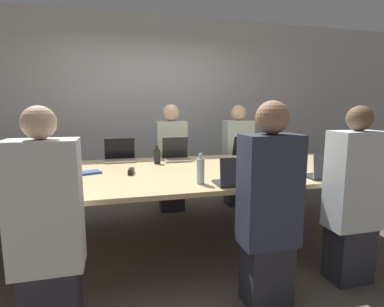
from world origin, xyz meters
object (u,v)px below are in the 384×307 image
at_px(laptop_far_midleft, 120,155).
at_px(laptop_far_center, 176,154).
at_px(bottle_far_right, 273,151).
at_px(person_near_left, 47,231).
at_px(person_near_right, 353,199).
at_px(laptop_near_midright, 237,177).
at_px(bottle_near_right, 288,164).
at_px(laptop_near_right, 325,171).
at_px(person_far_center, 171,159).
at_px(bottle_far_center, 157,156).
at_px(laptop_near_left, 53,185).
at_px(bottle_near_midright, 201,171).
at_px(person_far_right, 238,157).
at_px(laptop_far_right, 247,151).
at_px(stapler, 131,171).
at_px(person_near_midright, 269,208).

height_order(laptop_far_midleft, laptop_far_center, laptop_far_center).
xyz_separation_m(bottle_far_right, person_near_left, (-2.33, -1.53, -0.18)).
relative_size(laptop_far_midleft, person_near_right, 0.25).
height_order(laptop_near_midright, bottle_near_right, bottle_near_right).
distance_m(laptop_near_right, person_near_left, 2.26).
xyz_separation_m(person_far_center, bottle_far_center, (-0.28, -0.62, 0.15)).
xyz_separation_m(laptop_far_center, bottle_far_center, (-0.25, -0.18, 0.01)).
relative_size(person_near_right, laptop_near_left, 4.26).
bearing_deg(laptop_near_midright, laptop_near_right, -177.95).
height_order(bottle_near_midright, laptop_near_right, bottle_near_midright).
xyz_separation_m(person_far_right, bottle_far_right, (0.22, -0.58, 0.17)).
xyz_separation_m(laptop_near_midright, person_far_right, (0.75, 1.74, -0.14)).
bearing_deg(bottle_near_midright, person_far_center, 88.08).
bearing_deg(bottle_far_center, laptop_far_right, 8.24).
height_order(bottle_far_center, stapler, bottle_far_center).
xyz_separation_m(bottle_far_center, person_far_right, (1.25, 0.62, -0.16)).
bearing_deg(laptop_near_right, bottle_far_center, -38.80).
distance_m(person_far_center, bottle_near_right, 1.75).
height_order(laptop_near_midright, person_far_right, person_far_right).
bearing_deg(bottle_near_midright, bottle_far_right, 39.36).
bearing_deg(bottle_near_midright, laptop_near_left, -179.68).
bearing_deg(person_far_center, stapler, -118.66).
bearing_deg(stapler, person_far_center, 72.43).
relative_size(bottle_far_right, stapler, 1.36).
distance_m(bottle_far_right, laptop_near_right, 1.13).
height_order(person_near_midright, bottle_far_right, person_near_midright).
bearing_deg(person_near_left, person_near_right, -178.16).
height_order(laptop_far_midleft, laptop_near_right, laptop_far_midleft).
distance_m(laptop_near_right, bottle_near_right, 0.32).
bearing_deg(bottle_far_right, bottle_near_midright, -140.64).
bearing_deg(laptop_far_center, person_far_right, 24.00).
relative_size(person_near_midright, person_near_left, 1.03).
relative_size(laptop_near_right, person_near_right, 0.23).
height_order(laptop_far_center, laptop_near_midright, laptop_far_center).
relative_size(laptop_near_midright, laptop_far_right, 0.99).
xyz_separation_m(person_far_center, laptop_near_left, (-1.19, -1.62, 0.13)).
xyz_separation_m(laptop_near_left, stapler, (0.59, 0.53, -0.04)).
relative_size(laptop_near_right, person_near_left, 0.23).
xyz_separation_m(person_near_midright, stapler, (-0.88, 1.06, 0.09)).
height_order(laptop_near_left, stapler, laptop_near_left).
bearing_deg(person_far_right, laptop_near_right, -86.33).
bearing_deg(bottle_far_center, bottle_near_right, -40.03).
height_order(laptop_near_right, person_near_left, person_near_left).
bearing_deg(person_near_left, bottle_near_right, -163.44).
distance_m(laptop_far_midleft, laptop_near_midright, 1.67).
xyz_separation_m(laptop_far_right, laptop_near_right, (0.18, -1.26, -0.01)).
relative_size(person_near_right, person_near_left, 1.00).
relative_size(laptop_far_right, person_near_left, 0.24).
bearing_deg(person_far_right, person_near_right, -86.81).
relative_size(bottle_far_center, bottle_far_right, 0.96).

